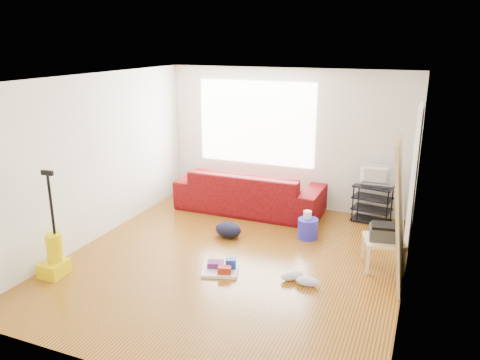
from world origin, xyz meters
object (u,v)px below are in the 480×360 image
at_px(bucket, 307,238).
at_px(cleaning_tray, 222,268).
at_px(tv_stand, 372,204).
at_px(backpack, 228,237).
at_px(sofa, 250,210).
at_px(vacuum, 54,256).
at_px(side_table, 384,244).

distance_m(bucket, cleaning_tray, 1.71).
height_order(tv_stand, backpack, tv_stand).
xyz_separation_m(cleaning_tray, backpack, (-0.38, 1.09, -0.05)).
distance_m(cleaning_tray, backpack, 1.16).
bearing_deg(bucket, sofa, 147.81).
bearing_deg(cleaning_tray, sofa, 102.11).
xyz_separation_m(bucket, vacuum, (-2.77, -2.40, 0.26)).
relative_size(side_table, vacuum, 0.44).
distance_m(side_table, bucket, 1.35).
height_order(sofa, cleaning_tray, sofa).
distance_m(bucket, backpack, 1.24).
relative_size(backpack, vacuum, 0.30).
height_order(tv_stand, vacuum, vacuum).
bearing_deg(backpack, tv_stand, 52.51).
relative_size(tv_stand, backpack, 1.60).
relative_size(side_table, backpack, 1.44).
bearing_deg(vacuum, backpack, 48.44).
xyz_separation_m(bucket, backpack, (-1.16, -0.43, 0.00)).
bearing_deg(side_table, tv_stand, 102.22).
distance_m(cleaning_tray, vacuum, 2.19).
xyz_separation_m(cleaning_tray, vacuum, (-1.99, -0.89, 0.21)).
bearing_deg(sofa, vacuum, 64.99).
relative_size(sofa, bucket, 8.28).
height_order(side_table, backpack, side_table).
xyz_separation_m(sofa, vacuum, (-1.50, -3.21, 0.26)).
bearing_deg(tv_stand, side_table, -68.43).
xyz_separation_m(tv_stand, cleaning_tray, (-1.60, -2.59, -0.27)).
distance_m(sofa, bucket, 1.51).
relative_size(tv_stand, cleaning_tray, 1.21).
bearing_deg(backpack, bucket, 35.67).
relative_size(sofa, cleaning_tray, 4.61).
bearing_deg(side_table, cleaning_tray, -154.07).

